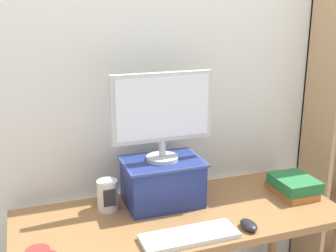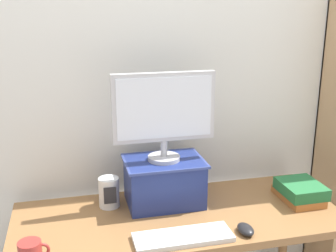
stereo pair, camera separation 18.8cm
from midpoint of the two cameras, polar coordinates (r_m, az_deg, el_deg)
back_wall at (r=2.18m, az=1.30°, el=6.66°), size 7.00×0.08×2.60m
desk at (r=2.04m, az=4.22°, el=-13.86°), size 1.52×0.62×0.72m
riser_box at (r=2.06m, az=2.09°, el=-7.43°), size 0.38×0.27×0.22m
computer_monitor at (r=1.94m, az=2.21°, el=1.96°), size 0.48×0.15×0.42m
keyboard at (r=1.81m, az=5.13°, el=-14.83°), size 0.41×0.14×0.02m
computer_mouse at (r=1.89m, az=13.37°, el=-13.53°), size 0.06×0.10×0.04m
book_stack at (r=2.24m, az=19.79°, el=-8.40°), size 0.19×0.25×0.09m
coffee_mug at (r=1.70m, az=-15.00°, el=-16.30°), size 0.12×0.09×0.09m
desk_speaker at (r=2.05m, az=-5.38°, el=-8.99°), size 0.10×0.10×0.15m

